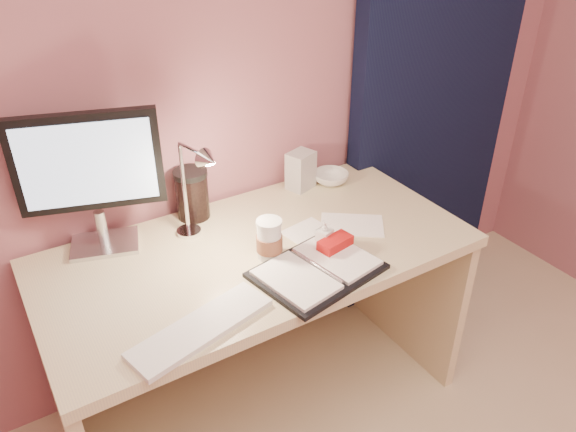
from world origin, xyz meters
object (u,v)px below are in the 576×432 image
coffee_cup (269,240)px  lotion_bottle (324,234)px  keyboard (201,328)px  desk_lamp (187,188)px  bowl (331,178)px  desk (249,290)px  product_box (301,170)px  dark_jar (192,196)px  monitor (90,170)px  planner (319,267)px

coffee_cup → lotion_bottle: (0.18, -0.05, -0.01)m
keyboard → desk_lamp: desk_lamp is taller
bowl → desk: bearing=-159.8°
coffee_cup → desk_lamp: (-0.19, 0.17, 0.16)m
lotion_bottle → product_box: product_box is taller
dark_jar → desk_lamp: (-0.08, -0.18, 0.14)m
bowl → lotion_bottle: bearing=-128.2°
desk → bowl: bearing=20.2°
dark_jar → coffee_cup: bearing=-73.6°
coffee_cup → dark_jar: (-0.10, 0.36, 0.02)m
monitor → product_box: 0.79m
lotion_bottle → dark_jar: (-0.28, 0.40, 0.03)m
dark_jar → desk_lamp: bearing=-114.0°
monitor → dark_jar: monitor is taller
coffee_cup → dark_jar: 0.37m
planner → lotion_bottle: lotion_bottle is taller
product_box → desk_lamp: desk_lamp is taller
coffee_cup → bowl: size_ratio=0.97×
dark_jar → lotion_bottle: bearing=-54.9°
coffee_cup → monitor: bearing=142.1°
desk_lamp → dark_jar: bearing=52.5°
keyboard → planner: planner is taller
planner → dark_jar: size_ratio=2.54×
bowl → dark_jar: size_ratio=0.86×
product_box → desk: bearing=-168.6°
desk_lamp → product_box: bearing=4.0°
desk → bowl: 0.56m
planner → product_box: (0.24, 0.48, 0.06)m
desk_lamp → coffee_cup: bearing=-56.7°
dark_jar → product_box: bearing=-2.3°
monitor → coffee_cup: bearing=-20.6°
coffee_cup → bowl: 0.56m
keyboard → coffee_cup: size_ratio=3.06×
product_box → desk_lamp: 0.57m
desk → monitor: size_ratio=3.02×
keyboard → dark_jar: bearing=54.4°
coffee_cup → lotion_bottle: 0.19m
planner → bowl: (0.37, 0.45, 0.01)m
desk → coffee_cup: coffee_cup is taller
desk → keyboard: bearing=-133.2°
bowl → dark_jar: (-0.56, 0.05, 0.06)m
desk_lamp → bowl: bearing=-1.6°
desk → planner: (0.10, -0.28, 0.24)m
dark_jar → monitor: bearing=-176.1°
lotion_bottle → dark_jar: bearing=125.1°
lotion_bottle → dark_jar: dark_jar is taller
keyboard → dark_jar: (0.22, 0.55, 0.07)m
desk → product_box: bearing=30.2°
planner → monitor: bearing=126.6°
monitor → planner: bearing=-25.4°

